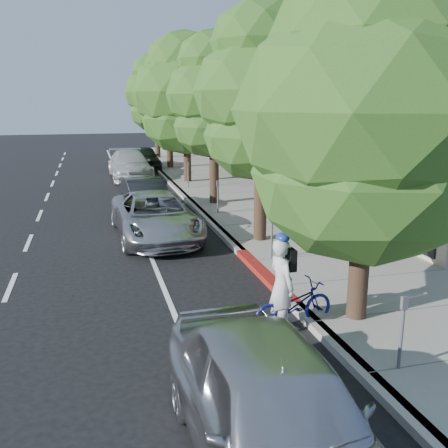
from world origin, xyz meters
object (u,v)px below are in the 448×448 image
object	(u,v)px
street_tree_0	(370,116)
silver_suv	(155,216)
street_tree_5	(156,94)
bicycle	(293,305)
near_car_a	(274,412)
street_tree_3	(186,94)
street_tree_4	(168,97)
pedestrian	(309,192)
dark_sedan	(146,198)
white_pickup	(130,165)
dark_suv_far	(144,158)
cyclist	(281,285)
street_tree_1	(262,95)
street_tree_2	(214,97)

from	to	relation	value
street_tree_0	silver_suv	bearing A→B (deg)	112.46
street_tree_5	bicycle	bearing A→B (deg)	-92.50
silver_suv	near_car_a	world-z (taller)	near_car_a
street_tree_3	silver_suv	xyz separation A→B (m)	(-3.10, -10.50, -3.97)
street_tree_4	pedestrian	size ratio (longest dim) A/B	4.23
dark_sedan	near_car_a	world-z (taller)	near_car_a
street_tree_0	white_pickup	world-z (taller)	street_tree_0
street_tree_0	dark_suv_far	distance (m)	24.90
street_tree_5	cyclist	world-z (taller)	street_tree_5
dark_sedan	dark_suv_far	bearing A→B (deg)	79.66
street_tree_4	cyclist	bearing A→B (deg)	-93.83
pedestrian	cyclist	bearing A→B (deg)	26.89
street_tree_3	street_tree_4	size ratio (longest dim) A/B	1.07
dark_sedan	white_pickup	world-z (taller)	white_pickup
cyclist	dark_sedan	world-z (taller)	cyclist
white_pickup	dark_suv_far	xyz separation A→B (m)	(1.26, 4.01, -0.05)
street_tree_0	street_tree_5	size ratio (longest dim) A/B	0.89
cyclist	pedestrian	xyz separation A→B (m)	(4.51, 8.69, 0.09)
street_tree_0	street_tree_4	xyz separation A→B (m)	(-0.00, 24.00, 0.49)
white_pickup	dark_suv_far	distance (m)	4.20
street_tree_4	dark_sedan	distance (m)	13.91
street_tree_1	cyclist	bearing A→B (deg)	-105.17
street_tree_0	bicycle	bearing A→B (deg)	172.06
street_tree_0	white_pickup	distance (m)	21.07
street_tree_3	pedestrian	distance (m)	10.34
cyclist	dark_sedan	size ratio (longest dim) A/B	0.44
bicycle	near_car_a	world-z (taller)	near_car_a
street_tree_1	near_car_a	world-z (taller)	street_tree_1
street_tree_2	cyclist	bearing A→B (deg)	-97.66
street_tree_0	street_tree_5	world-z (taller)	street_tree_5
bicycle	street_tree_3	bearing A→B (deg)	-15.28
silver_suv	dark_suv_far	distance (m)	17.18
street_tree_2	dark_sedan	distance (m)	4.98
street_tree_0	street_tree_5	xyz separation A→B (m)	(0.00, 30.00, 0.73)
street_tree_1	cyclist	world-z (taller)	street_tree_1
street_tree_2	silver_suv	size ratio (longest dim) A/B	1.35
street_tree_4	street_tree_5	xyz separation A→B (m)	(0.00, 6.00, 0.24)
street_tree_3	cyclist	xyz separation A→B (m)	(-1.60, -17.90, -3.77)
street_tree_1	cyclist	xyz separation A→B (m)	(-1.60, -5.90, -3.63)
dark_suv_far	street_tree_4	bearing A→B (deg)	-22.58
bicycle	dark_suv_far	xyz separation A→B (m)	(-0.31, 24.43, 0.28)
street_tree_2	dark_sedan	xyz separation A→B (m)	(-3.01, -1.00, -3.83)
street_tree_3	dark_sedan	distance (m)	8.61
street_tree_5	near_car_a	xyz separation A→B (m)	(-3.10, -33.50, -4.04)
white_pickup	street_tree_2	bearing A→B (deg)	-73.11
street_tree_2	silver_suv	world-z (taller)	street_tree_2
bicycle	dark_sedan	world-z (taller)	dark_sedan
street_tree_4	white_pickup	world-z (taller)	street_tree_4
near_car_a	cyclist	bearing A→B (deg)	65.86
street_tree_0	silver_suv	distance (m)	8.80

